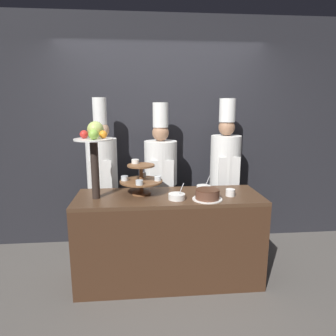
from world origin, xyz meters
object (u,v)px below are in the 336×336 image
at_px(tiered_stand, 141,178).
at_px(chef_center_left, 161,175).
at_px(fruit_pedestal, 95,144).
at_px(cake_round, 207,195).
at_px(serving_bowl_near, 177,196).
at_px(cup_white, 230,193).
at_px(serving_bowl_far, 204,188).
at_px(chef_left, 103,175).
at_px(chef_center_right, 225,170).

height_order(tiered_stand, chef_center_left, chef_center_left).
relative_size(fruit_pedestal, cake_round, 2.57).
height_order(fruit_pedestal, serving_bowl_near, fruit_pedestal).
xyz_separation_m(cup_white, chef_center_left, (-0.62, 0.70, 0.02)).
relative_size(tiered_stand, serving_bowl_far, 2.74).
xyz_separation_m(serving_bowl_far, chef_center_left, (-0.41, 0.48, 0.03)).
bearing_deg(chef_left, chef_center_right, 0.00).
relative_size(serving_bowl_far, chef_center_right, 0.08).
relative_size(cup_white, serving_bowl_far, 0.58).
distance_m(cup_white, chef_center_right, 0.71).
xyz_separation_m(tiered_stand, chef_center_right, (1.00, 0.55, -0.06)).
relative_size(serving_bowl_near, chef_left, 0.08).
distance_m(tiered_stand, chef_left, 0.71).
distance_m(tiered_stand, cake_round, 0.66).
bearing_deg(chef_center_right, cup_white, -101.61).
height_order(fruit_pedestal, cup_white, fruit_pedestal).
height_order(tiered_stand, cup_white, tiered_stand).
bearing_deg(cake_round, fruit_pedestal, 171.24).
xyz_separation_m(serving_bowl_near, chef_center_left, (-0.10, 0.75, 0.03)).
height_order(cake_round, cup_white, cake_round).
bearing_deg(chef_center_right, chef_center_left, 179.99).
height_order(tiered_stand, chef_center_right, chef_center_right).
height_order(chef_left, chef_center_right, chef_left).
bearing_deg(serving_bowl_near, fruit_pedestal, 170.34).
height_order(cake_round, serving_bowl_near, serving_bowl_near).
height_order(serving_bowl_near, serving_bowl_far, serving_bowl_near).
height_order(tiered_stand, chef_left, chef_left).
relative_size(cake_round, chef_center_right, 0.15).
bearing_deg(tiered_stand, serving_bowl_far, 6.28).
height_order(cup_white, chef_center_left, chef_center_left).
bearing_deg(tiered_stand, cake_round, -21.14).
bearing_deg(serving_bowl_near, cup_white, 6.07).
relative_size(cake_round, serving_bowl_near, 1.79).
bearing_deg(chef_center_left, serving_bowl_near, -82.63).
distance_m(serving_bowl_near, chef_center_left, 0.76).
height_order(tiered_stand, serving_bowl_far, tiered_stand).
height_order(serving_bowl_near, chef_left, chef_left).
xyz_separation_m(cup_white, chef_left, (-1.29, 0.70, 0.04)).
distance_m(cup_white, serving_bowl_far, 0.31).
distance_m(tiered_stand, serving_bowl_far, 0.65).
height_order(cake_round, chef_center_left, chef_center_left).
height_order(cup_white, serving_bowl_far, serving_bowl_far).
distance_m(serving_bowl_near, chef_left, 1.07).
bearing_deg(serving_bowl_far, cake_round, -95.42).
distance_m(serving_bowl_far, chef_center_right, 0.60).
relative_size(tiered_stand, chef_center_left, 0.24).
bearing_deg(fruit_pedestal, tiered_stand, 10.54).
bearing_deg(chef_center_right, tiered_stand, -151.15).
relative_size(fruit_pedestal, chef_left, 0.39).
bearing_deg(chef_center_left, fruit_pedestal, -135.90).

